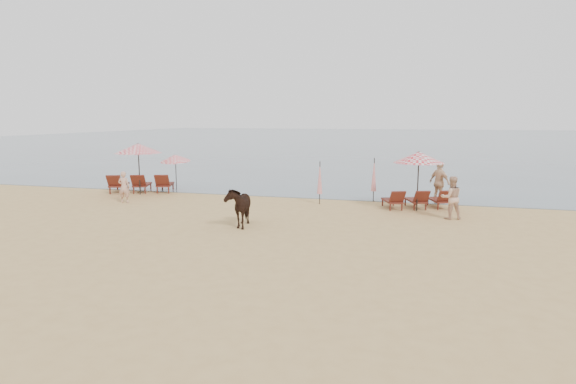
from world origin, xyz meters
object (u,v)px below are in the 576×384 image
(umbrella_open_left_b, at_px, (175,158))
(cow, at_px, (239,206))
(umbrella_closed_right, at_px, (374,175))
(umbrella_open_right, at_px, (419,157))
(umbrella_closed_left, at_px, (320,178))
(beachgoer_right_a, at_px, (451,198))
(lounger_cluster_right, at_px, (417,199))
(beachgoer_left, at_px, (124,187))
(beachgoer_right_b, at_px, (440,183))
(umbrella_open_left_a, at_px, (138,148))
(lounger_cluster_left, at_px, (141,184))

(umbrella_open_left_b, xyz_separation_m, cow, (6.54, -7.38, -1.03))
(umbrella_closed_right, bearing_deg, umbrella_open_right, -41.81)
(umbrella_closed_left, height_order, cow, umbrella_closed_left)
(umbrella_open_left_b, height_order, beachgoer_right_a, umbrella_open_left_b)
(lounger_cluster_right, bearing_deg, beachgoer_left, 168.49)
(umbrella_open_left_b, bearing_deg, umbrella_closed_right, -25.13)
(cow, xyz_separation_m, beachgoer_right_a, (7.66, 3.42, 0.10))
(umbrella_closed_left, distance_m, beachgoer_right_b, 5.58)
(umbrella_open_left_b, height_order, beachgoer_right_b, umbrella_open_left_b)
(lounger_cluster_right, bearing_deg, beachgoer_right_a, -75.16)
(cow, relative_size, beachgoer_right_b, 0.91)
(beachgoer_left, bearing_deg, cow, 144.04)
(lounger_cluster_right, relative_size, beachgoer_right_a, 1.84)
(umbrella_open_left_a, relative_size, umbrella_open_right, 1.04)
(lounger_cluster_right, height_order, umbrella_open_left_a, umbrella_open_left_a)
(umbrella_open_left_a, distance_m, cow, 9.60)
(umbrella_open_left_a, distance_m, beachgoer_right_b, 15.10)
(beachgoer_left, distance_m, beachgoer_right_a, 14.67)
(umbrella_open_left_b, bearing_deg, cow, -69.37)
(umbrella_open_left_b, relative_size, umbrella_closed_left, 1.04)
(umbrella_open_right, relative_size, beachgoer_left, 1.72)
(lounger_cluster_right, height_order, umbrella_open_left_b, umbrella_open_left_b)
(cow, bearing_deg, umbrella_open_left_b, 118.43)
(beachgoer_right_b, bearing_deg, beachgoer_right_a, 140.25)
(beachgoer_left, relative_size, beachgoer_right_b, 0.75)
(lounger_cluster_left, height_order, lounger_cluster_right, lounger_cluster_left)
(lounger_cluster_left, height_order, beachgoer_right_b, beachgoer_right_b)
(umbrella_open_left_a, bearing_deg, beachgoer_right_b, -13.14)
(lounger_cluster_left, bearing_deg, beachgoer_left, -91.27)
(lounger_cluster_left, distance_m, beachgoer_left, 3.09)
(umbrella_closed_left, xyz_separation_m, beachgoer_left, (-8.98, -2.08, -0.48))
(umbrella_closed_right, bearing_deg, umbrella_open_left_b, 175.80)
(beachgoer_left, xyz_separation_m, beachgoer_right_b, (14.33, 3.65, 0.25))
(umbrella_open_left_b, relative_size, umbrella_open_right, 0.80)
(lounger_cluster_left, bearing_deg, umbrella_closed_right, -17.11)
(umbrella_closed_right, relative_size, beachgoer_right_b, 1.06)
(lounger_cluster_left, distance_m, beachgoer_right_a, 15.85)
(lounger_cluster_left, bearing_deg, umbrella_open_left_a, -82.07)
(beachgoer_left, bearing_deg, umbrella_open_left_a, -85.95)
(umbrella_open_right, bearing_deg, beachgoer_right_a, -68.78)
(umbrella_open_right, xyz_separation_m, beachgoer_right_a, (1.31, -1.35, -1.46))
(umbrella_closed_right, xyz_separation_m, beachgoer_right_a, (3.34, -3.17, -0.44))
(cow, bearing_deg, beachgoer_right_b, 29.99)
(umbrella_open_left_b, bearing_deg, lounger_cluster_left, -159.45)
(umbrella_open_left_b, relative_size, cow, 1.15)
(umbrella_closed_left, bearing_deg, umbrella_open_left_a, 178.40)
(umbrella_open_left_a, distance_m, umbrella_open_left_b, 2.23)
(lounger_cluster_left, relative_size, umbrella_open_right, 1.41)
(umbrella_open_left_a, bearing_deg, umbrella_closed_right, -13.17)
(umbrella_open_left_b, distance_m, umbrella_closed_right, 10.90)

